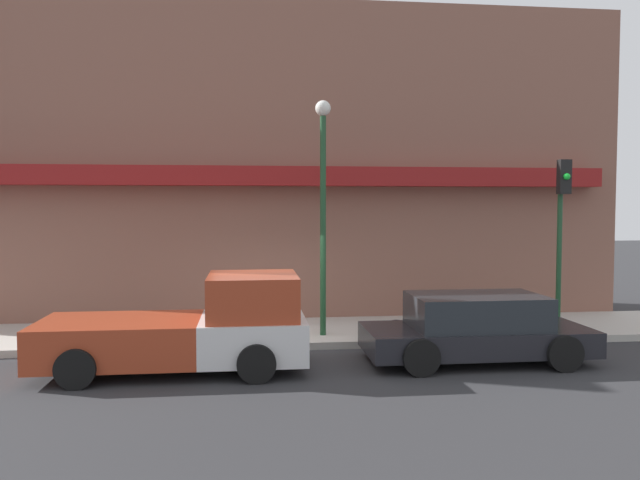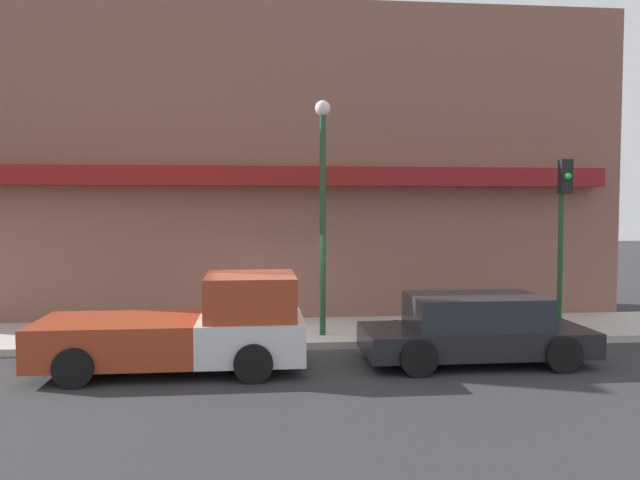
% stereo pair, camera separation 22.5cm
% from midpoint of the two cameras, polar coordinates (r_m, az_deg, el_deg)
% --- Properties ---
extents(ground_plane, '(80.00, 80.00, 0.00)m').
position_cam_midpoint_polar(ground_plane, '(13.89, -4.16, -10.10)').
color(ground_plane, '#2D2D30').
extents(sidewalk, '(36.00, 3.09, 0.17)m').
position_cam_midpoint_polar(sidewalk, '(15.38, -4.33, -8.48)').
color(sidewalk, '#B7B2A8').
rests_on(sidewalk, ground).
extents(building, '(19.80, 3.80, 9.60)m').
position_cam_midpoint_polar(building, '(18.13, -4.68, 6.74)').
color(building, brown).
rests_on(building, ground).
extents(pickup_truck, '(5.04, 2.28, 1.85)m').
position_cam_midpoint_polar(pickup_truck, '(12.40, -11.19, -7.95)').
color(pickup_truck, silver).
rests_on(pickup_truck, ground).
extents(parked_car, '(4.55, 2.07, 1.38)m').
position_cam_midpoint_polar(parked_car, '(13.16, 14.46, -7.90)').
color(parked_car, black).
rests_on(parked_car, ground).
extents(fire_hydrant, '(0.19, 0.19, 0.71)m').
position_cam_midpoint_polar(fire_hydrant, '(14.61, -9.67, -7.40)').
color(fire_hydrant, red).
rests_on(fire_hydrant, sidewalk).
extents(street_lamp, '(0.36, 0.36, 5.43)m').
position_cam_midpoint_polar(street_lamp, '(14.42, 0.70, 4.68)').
color(street_lamp, '#1E4728').
rests_on(street_lamp, sidewalk).
extents(traffic_light, '(0.28, 0.42, 4.09)m').
position_cam_midpoint_polar(traffic_light, '(15.67, 21.70, 2.10)').
color(traffic_light, '#1E4728').
rests_on(traffic_light, sidewalk).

